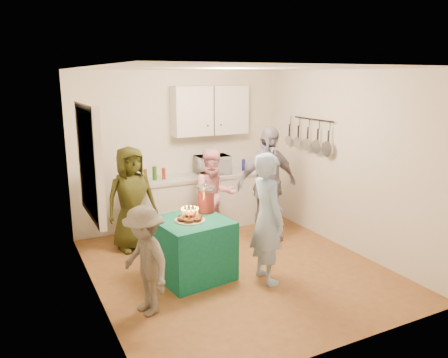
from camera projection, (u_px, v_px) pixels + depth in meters
name	position (u px, v px, depth m)	size (l,w,h in m)	color
floor	(236.00, 268.00, 5.86)	(4.00, 4.00, 0.00)	brown
ceiling	(237.00, 68.00, 5.26)	(4.00, 4.00, 0.00)	white
back_wall	(180.00, 150.00, 7.30)	(3.60, 3.60, 0.00)	silver
left_wall	(92.00, 189.00, 4.77)	(4.00, 4.00, 0.00)	silver
right_wall	(345.00, 161.00, 6.35)	(4.00, 4.00, 0.00)	silver
window_night	(88.00, 162.00, 4.99)	(0.04, 1.00, 1.20)	black
counter	(198.00, 203.00, 7.32)	(2.20, 0.58, 0.86)	white
countertop	(198.00, 177.00, 7.22)	(2.24, 0.62, 0.05)	beige
upper_cabinet	(210.00, 110.00, 7.23)	(1.30, 0.30, 0.80)	white
pot_rack	(312.00, 135.00, 6.85)	(0.12, 1.00, 0.60)	black
microwave	(212.00, 165.00, 7.29)	(0.55, 0.37, 0.31)	white
party_table	(192.00, 248.00, 5.52)	(0.85, 0.85, 0.76)	#0E624B
donut_cake	(190.00, 214.00, 5.38)	(0.38, 0.38, 0.18)	#381C0C
punch_jar	(206.00, 200.00, 5.71)	(0.22, 0.22, 0.34)	red
man_birthday	(267.00, 218.00, 5.33)	(0.60, 0.39, 1.63)	#A0BFE9
woman_back_left	(131.00, 199.00, 6.34)	(0.75, 0.49, 1.54)	#525418
woman_back_center	(214.00, 196.00, 6.64)	(0.71, 0.55, 1.45)	pink
woman_back_right	(267.00, 184.00, 6.68)	(1.04, 0.43, 1.78)	#181037
child_near_left	(145.00, 261.00, 4.62)	(0.78, 0.45, 1.20)	#554E44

